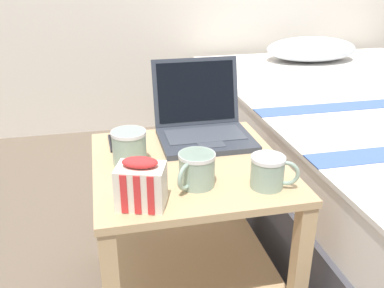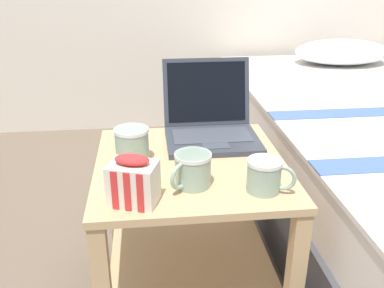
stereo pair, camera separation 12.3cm
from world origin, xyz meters
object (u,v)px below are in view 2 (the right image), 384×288
Objects in this scene: snack_bag at (133,181)px; laptop at (210,124)px; mug_front_left at (265,174)px; mug_front_right at (131,143)px; cell_phone at (128,139)px; mug_mid_center at (192,168)px.

laptop is at bearing 57.70° from snack_bag.
mug_front_left is at bearing 3.58° from snack_bag.
mug_front_left is 0.90× the size of mug_front_right.
laptop reaches higher than mug_front_left.
laptop is at bearing -0.01° from cell_phone.
mug_front_right is 0.16m from cell_phone.
snack_bag is (0.01, -0.25, 0.00)m from mug_front_right.
mug_mid_center is at bearing -47.63° from mug_front_right.
mug_front_right is 1.00× the size of snack_bag.
mug_mid_center is (-0.10, -0.34, 0.00)m from laptop.
cell_phone is (-0.37, 0.39, -0.04)m from mug_front_left.
mug_front_left is 1.06× the size of mug_mid_center.
laptop is 0.40m from mug_front_left.
laptop is 0.48m from snack_bag.
mug_front_right is at bearing 92.07° from snack_bag.
mug_front_left is 0.54m from cell_phone.
laptop is 0.31m from mug_front_right.
laptop is at bearing 102.77° from mug_front_left.
laptop reaches higher than cell_phone.
mug_mid_center is at bearing 165.27° from mug_front_left.
mug_mid_center is 0.85× the size of snack_bag.
mug_front_right is at bearing 146.83° from mug_front_left.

